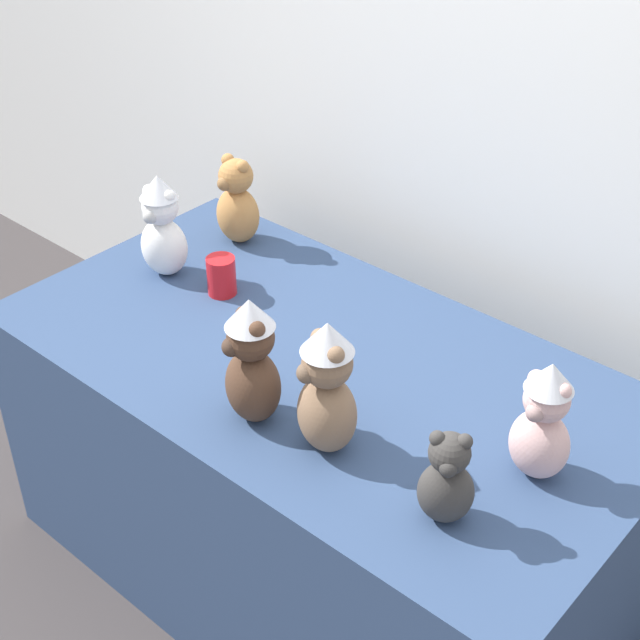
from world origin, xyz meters
TOP-DOWN VIEW (x-y plane):
  - ground_plane at (0.00, 0.00)m, footprint 10.00×10.00m
  - wall_back at (0.00, 0.94)m, footprint 7.00×0.08m
  - display_table at (0.00, 0.25)m, footprint 1.68×0.89m
  - teddy_bear_blush at (0.61, 0.25)m, footprint 0.13×0.12m
  - teddy_bear_snow at (-0.60, 0.28)m, footprint 0.16×0.14m
  - teddy_bear_cocoa at (0.03, -0.01)m, footprint 0.18×0.17m
  - teddy_bear_charcoal at (0.54, 0.01)m, footprint 0.15×0.14m
  - teddy_bear_mocha at (0.22, 0.02)m, footprint 0.19×0.17m
  - teddy_bear_caramel at (-0.58, 0.54)m, footprint 0.15×0.13m
  - party_cup_red at (-0.41, 0.31)m, footprint 0.08×0.08m

SIDE VIEW (x-z plane):
  - ground_plane at x=0.00m, z-range 0.00..0.00m
  - display_table at x=0.00m, z-range 0.00..0.78m
  - party_cup_red at x=-0.41m, z-range 0.78..0.89m
  - teddy_bear_charcoal at x=0.54m, z-range 0.77..1.00m
  - teddy_bear_caramel at x=-0.58m, z-range 0.77..1.04m
  - teddy_bear_blush at x=0.61m, z-range 0.78..1.07m
  - teddy_bear_snow at x=-0.60m, z-range 0.78..1.08m
  - teddy_bear_cocoa at x=0.03m, z-range 0.78..1.10m
  - teddy_bear_mocha at x=0.22m, z-range 0.78..1.11m
  - wall_back at x=0.00m, z-range 0.00..2.60m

